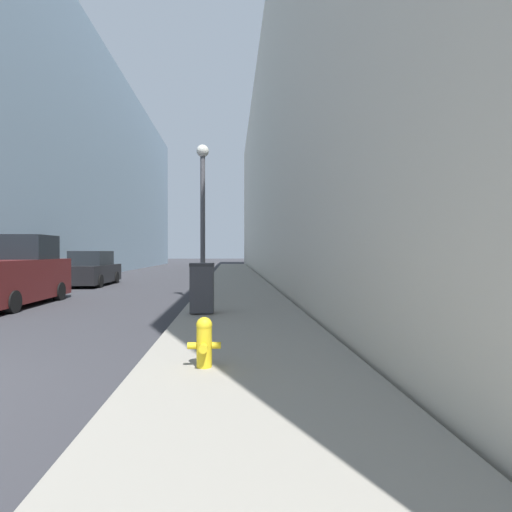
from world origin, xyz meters
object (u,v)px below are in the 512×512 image
(fire_hydrant, at_px, (204,341))
(parked_sedan_near, at_px, (92,270))
(lamppost, at_px, (203,209))
(pickup_truck, at_px, (8,275))
(trash_bin, at_px, (202,288))

(fire_hydrant, bearing_deg, parked_sedan_near, 113.58)
(lamppost, bearing_deg, pickup_truck, -173.33)
(pickup_truck, distance_m, parked_sedan_near, 7.73)
(fire_hydrant, bearing_deg, pickup_truck, 130.98)
(parked_sedan_near, bearing_deg, fire_hydrant, -66.42)
(pickup_truck, height_order, parked_sedan_near, pickup_truck)
(lamppost, bearing_deg, trash_bin, -86.29)
(trash_bin, bearing_deg, fire_hydrant, -85.55)
(pickup_truck, bearing_deg, parked_sedan_near, 90.21)
(pickup_truck, xyz_separation_m, parked_sedan_near, (-0.03, 7.73, -0.17))
(fire_hydrant, height_order, lamppost, lamppost)
(fire_hydrant, relative_size, trash_bin, 0.53)
(trash_bin, distance_m, pickup_truck, 7.02)
(fire_hydrant, bearing_deg, trash_bin, 94.45)
(lamppost, bearing_deg, parked_sedan_near, 131.20)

